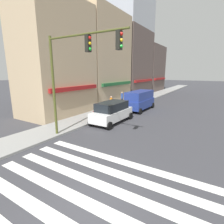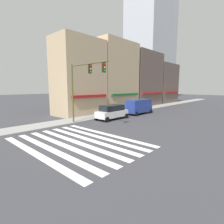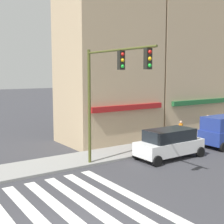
# 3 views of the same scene
# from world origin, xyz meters

# --- Properties ---
(ground_plane) EXTENTS (200.00, 200.00, 0.00)m
(ground_plane) POSITION_xyz_m (0.00, 0.00, 0.00)
(ground_plane) COLOR #38383D
(crosswalk_stripes) EXTENTS (7.11, 10.80, 0.01)m
(crosswalk_stripes) POSITION_xyz_m (-0.00, 0.00, 0.00)
(crosswalk_stripes) COLOR silver
(crosswalk_stripes) RESTS_ON ground_plane
(storefront_row) EXTENTS (37.01, 5.30, 12.75)m
(storefront_row) POSITION_xyz_m (23.24, 11.50, 5.93)
(storefront_row) COLOR tan
(storefront_row) RESTS_ON ground_plane
(traffic_signal) EXTENTS (0.32, 5.93, 6.94)m
(traffic_signal) POSITION_xyz_m (4.19, 4.33, 5.04)
(traffic_signal) COLOR #474C1E
(traffic_signal) RESTS_ON ground_plane
(suv_white) EXTENTS (4.71, 2.12, 1.94)m
(suv_white) POSITION_xyz_m (9.25, 4.70, 1.03)
(suv_white) COLOR white
(suv_white) RESTS_ON ground_plane
(van_blue) EXTENTS (5.02, 2.22, 2.34)m
(van_blue) POSITION_xyz_m (15.68, 4.70, 1.29)
(van_blue) COLOR navy
(van_blue) RESTS_ON ground_plane
(pedestrian_blue_shirt) EXTENTS (0.32, 0.32, 1.77)m
(pedestrian_blue_shirt) POSITION_xyz_m (17.12, 7.94, 1.07)
(pedestrian_blue_shirt) COLOR #23232D
(pedestrian_blue_shirt) RESTS_ON sidewalk_left
(pedestrian_red_jacket) EXTENTS (0.32, 0.32, 1.77)m
(pedestrian_red_jacket) POSITION_xyz_m (22.24, 6.76, 1.07)
(pedestrian_red_jacket) COLOR #23232D
(pedestrian_red_jacket) RESTS_ON sidewalk_left
(pedestrian_orange_vest) EXTENTS (0.32, 0.32, 1.77)m
(pedestrian_orange_vest) POSITION_xyz_m (12.65, 6.91, 1.07)
(pedestrian_orange_vest) COLOR #23232D
(pedestrian_orange_vest) RESTS_ON sidewalk_left
(fire_hydrant) EXTENTS (0.24, 0.24, 0.84)m
(fire_hydrant) POSITION_xyz_m (8.72, 6.40, 0.61)
(fire_hydrant) COLOR red
(fire_hydrant) RESTS_ON sidewalk_left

